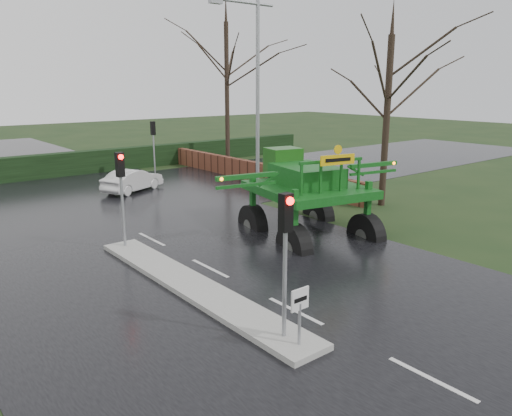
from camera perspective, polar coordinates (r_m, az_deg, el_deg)
ground at (r=13.40m, az=4.48°, el=-11.72°), size 140.00×140.00×0.00m
road_main at (r=21.30m, az=-14.32°, el=-2.26°), size 14.00×80.00×0.02m
road_cross at (r=26.72m, az=-19.77°, el=0.62°), size 80.00×12.00×0.02m
median_island at (r=14.82m, az=-7.34°, el=-8.82°), size 1.20×10.00×0.16m
hedge_row at (r=34.14m, az=-24.41°, el=4.22°), size 44.00×0.90×1.50m
brick_wall at (r=31.52m, az=-1.59°, el=4.48°), size 0.40×20.00×1.20m
keep_left_sign at (r=11.15m, az=5.03°, el=-11.24°), size 0.50×0.07×1.35m
traffic_signal_near at (r=10.93m, az=3.41°, el=-3.12°), size 0.26×0.33×3.52m
traffic_signal_mid at (r=17.96m, az=-15.18°, el=3.20°), size 0.26×0.33×3.52m
traffic_signal_far at (r=32.50m, az=-11.66°, el=8.03°), size 0.26×0.33×3.52m
street_light_right at (r=26.52m, az=-0.34°, el=14.39°), size 3.85×0.30×10.00m
tree_right_near at (r=24.72m, az=14.84°, el=12.13°), size 5.60×5.60×9.64m
tree_right_far at (r=36.60m, az=-3.37°, el=15.05°), size 7.00×7.00×12.05m
crop_sprayer at (r=17.77m, az=4.13°, el=2.20°), size 8.12×5.80×4.61m
white_sedan at (r=28.54m, az=-13.84°, el=1.85°), size 3.99×2.74×1.25m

